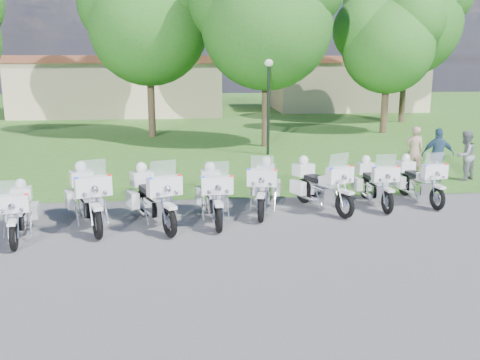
{
  "coord_description": "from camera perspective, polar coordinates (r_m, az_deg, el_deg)",
  "views": [
    {
      "loc": [
        -1.1,
        -11.57,
        3.85
      ],
      "look_at": [
        0.08,
        1.2,
        0.95
      ],
      "focal_mm": 40.0,
      "sensor_mm": 36.0,
      "label": 1
    }
  ],
  "objects": [
    {
      "name": "building_east",
      "position": [
        43.33,
        11.12,
        10.16
      ],
      "size": [
        11.44,
        7.28,
        4.1
      ],
      "color": "#C2AA8C",
      "rests_on": "ground"
    },
    {
      "name": "bystander_b",
      "position": [
        18.77,
        22.85,
        2.41
      ],
      "size": [
        0.98,
        0.92,
        1.61
      ],
      "primitive_type": "imported",
      "rotation": [
        0.0,
        0.0,
        -2.62
      ],
      "color": "slate",
      "rests_on": "ground"
    },
    {
      "name": "bystander_a",
      "position": [
        18.98,
        18.1,
        2.96
      ],
      "size": [
        0.67,
        0.51,
        1.66
      ],
      "primitive_type": "imported",
      "rotation": [
        0.0,
        0.0,
        2.94
      ],
      "color": "tan",
      "rests_on": "ground"
    },
    {
      "name": "motorcycle_4",
      "position": [
        13.77,
        2.58,
        -0.64
      ],
      "size": [
        1.08,
        2.35,
        1.6
      ],
      "rotation": [
        0.0,
        0.0,
        2.94
      ],
      "color": "black",
      "rests_on": "ground"
    },
    {
      "name": "tree_3",
      "position": [
        29.51,
        15.46,
        14.33
      ],
      "size": [
        5.55,
        4.73,
        7.4
      ],
      "color": "#38281C",
      "rests_on": "ground"
    },
    {
      "name": "motorcycle_2",
      "position": [
        12.77,
        -9.27,
        -1.68
      ],
      "size": [
        1.44,
        2.36,
        1.69
      ],
      "rotation": [
        0.0,
        0.0,
        3.55
      ],
      "color": "black",
      "rests_on": "ground"
    },
    {
      "name": "ground",
      "position": [
        12.25,
        0.14,
        -5.59
      ],
      "size": [
        100.0,
        100.0,
        0.0
      ],
      "primitive_type": "plane",
      "color": "#4E4E52",
      "rests_on": "ground"
    },
    {
      "name": "grass_lawn",
      "position": [
        38.78,
        -3.65,
        7.04
      ],
      "size": [
        100.0,
        48.0,
        0.01
      ],
      "primitive_type": "cube",
      "color": "#355D1D",
      "rests_on": "ground"
    },
    {
      "name": "tree_1",
      "position": [
        27.53,
        -9.89,
        17.05
      ],
      "size": [
        6.8,
        5.8,
        9.06
      ],
      "color": "#38281C",
      "rests_on": "ground"
    },
    {
      "name": "motorcycle_3",
      "position": [
        13.0,
        -2.84,
        -1.44
      ],
      "size": [
        0.86,
        2.38,
        1.6
      ],
      "rotation": [
        0.0,
        0.0,
        3.21
      ],
      "color": "black",
      "rests_on": "ground"
    },
    {
      "name": "lamp_post",
      "position": [
        21.83,
        3.08,
        10.6
      ],
      "size": [
        0.44,
        0.44,
        4.01
      ],
      "color": "black",
      "rests_on": "ground"
    },
    {
      "name": "bystander_c",
      "position": [
        18.27,
        20.36,
        2.51
      ],
      "size": [
        1.07,
        0.63,
        1.71
      ],
      "primitive_type": "imported",
      "rotation": [
        0.0,
        0.0,
        2.91
      ],
      "color": "navy",
      "rests_on": "ground"
    },
    {
      "name": "motorcycle_7",
      "position": [
        15.53,
        18.48,
        0.08
      ],
      "size": [
        0.94,
        2.2,
        1.49
      ],
      "rotation": [
        0.0,
        0.0,
        3.3
      ],
      "color": "black",
      "rests_on": "ground"
    },
    {
      "name": "tree_4",
      "position": [
        35.05,
        17.38,
        16.7
      ],
      "size": [
        7.48,
        6.38,
        9.98
      ],
      "color": "#38281C",
      "rests_on": "ground"
    },
    {
      "name": "motorcycle_5",
      "position": [
        14.11,
        8.54,
        -0.43
      ],
      "size": [
        1.39,
        2.22,
        1.6
      ],
      "rotation": [
        0.0,
        0.0,
        3.57
      ],
      "color": "black",
      "rests_on": "ground"
    },
    {
      "name": "motorcycle_6",
      "position": [
        14.85,
        14.14,
        -0.18
      ],
      "size": [
        0.78,
        2.24,
        1.5
      ],
      "rotation": [
        0.0,
        0.0,
        3.18
      ],
      "color": "black",
      "rests_on": "ground"
    },
    {
      "name": "motorcycle_0",
      "position": [
        12.71,
        -22.56,
        -3.06
      ],
      "size": [
        0.92,
        2.13,
        1.44
      ],
      "rotation": [
        0.0,
        0.0,
        3.3
      ],
      "color": "black",
      "rests_on": "ground"
    },
    {
      "name": "building_west",
      "position": [
        39.91,
        -12.51,
        9.9
      ],
      "size": [
        14.56,
        8.32,
        4.1
      ],
      "color": "#C2AA8C",
      "rests_on": "ground"
    },
    {
      "name": "motorcycle_1",
      "position": [
        13.02,
        -15.93,
        -1.66
      ],
      "size": [
        1.39,
        2.47,
        1.73
      ],
      "rotation": [
        0.0,
        0.0,
        3.49
      ],
      "color": "black",
      "rests_on": "ground"
    },
    {
      "name": "tree_2",
      "position": [
        24.13,
        2.73,
        17.58
      ],
      "size": [
        6.67,
        5.69,
        8.9
      ],
      "color": "#38281C",
      "rests_on": "ground"
    }
  ]
}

